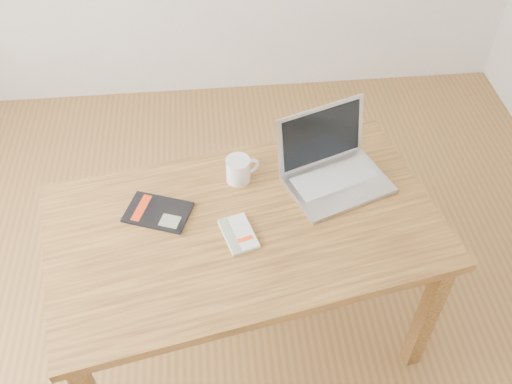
{
  "coord_description": "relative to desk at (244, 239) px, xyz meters",
  "views": [
    {
      "loc": [
        0.06,
        -1.22,
        2.34
      ],
      "look_at": [
        0.2,
        0.19,
        0.85
      ],
      "focal_mm": 40.0,
      "sensor_mm": 36.0,
      "label": 1
    }
  ],
  "objects": [
    {
      "name": "black_guidebook",
      "position": [
        -0.31,
        0.08,
        0.1
      ],
      "size": [
        0.27,
        0.23,
        0.01
      ],
      "rotation": [
        0.0,
        0.0,
        1.21
      ],
      "color": "black",
      "rests_on": "desk"
    },
    {
      "name": "room",
      "position": [
        -0.22,
        -0.13,
        0.69
      ],
      "size": [
        4.04,
        4.04,
        2.7
      ],
      "color": "brown",
      "rests_on": "ground"
    },
    {
      "name": "white_guidebook",
      "position": [
        -0.02,
        -0.05,
        0.1
      ],
      "size": [
        0.15,
        0.19,
        0.02
      ],
      "rotation": [
        0.0,
        0.0,
        0.27
      ],
      "color": "silver",
      "rests_on": "desk"
    },
    {
      "name": "desk",
      "position": [
        0.0,
        0.0,
        0.0
      ],
      "size": [
        1.56,
        1.07,
        0.75
      ],
      "rotation": [
        0.0,
        0.0,
        0.19
      ],
      "color": "brown",
      "rests_on": "ground"
    },
    {
      "name": "laptop",
      "position": [
        0.36,
        0.21,
        0.15
      ],
      "size": [
        0.46,
        0.42,
        0.26
      ],
      "rotation": [
        0.0,
        0.0,
        0.35
      ],
      "color": "#BDBDC2",
      "rests_on": "desk"
    },
    {
      "name": "coffee_mug",
      "position": [
        0.0,
        0.23,
        0.14
      ],
      "size": [
        0.13,
        0.1,
        0.1
      ],
      "rotation": [
        0.0,
        0.0,
        0.31
      ],
      "color": "white",
      "rests_on": "desk"
    }
  ]
}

